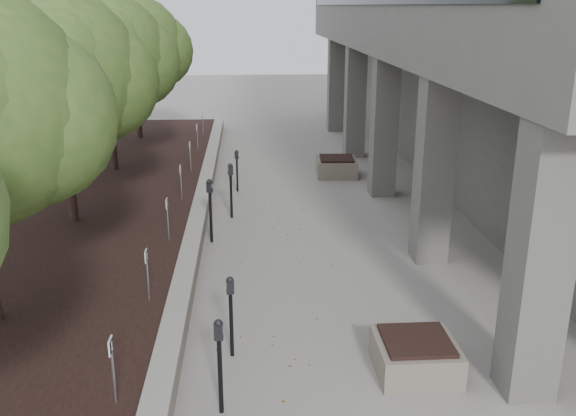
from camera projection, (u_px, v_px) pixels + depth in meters
name	position (u px, v px, depth m)	size (l,w,h in m)	color
retaining_wall	(201.00, 211.00, 16.32)	(0.39, 26.00, 0.50)	gray
planting_bed	(58.00, 215.00, 16.11)	(7.00, 26.00, 0.40)	black
crabapple_tree_3	(62.00, 109.00, 14.30)	(4.60, 4.00, 5.44)	#3E5F24
crabapple_tree_4	(108.00, 83.00, 19.04)	(4.60, 4.00, 5.44)	#3E5F24
crabapple_tree_5	(135.00, 67.00, 23.78)	(4.60, 4.00, 5.44)	#3E5F24
parking_sign_2	(113.00, 371.00, 8.03)	(0.04, 0.22, 0.96)	black
parking_sign_3	(148.00, 276.00, 10.88)	(0.04, 0.22, 0.96)	black
parking_sign_4	(168.00, 220.00, 13.73)	(0.04, 0.22, 0.96)	black
parking_sign_5	(181.00, 183.00, 16.57)	(0.04, 0.22, 0.96)	black
parking_sign_6	(190.00, 157.00, 19.42)	(0.04, 0.22, 0.96)	black
parking_sign_7	(197.00, 137.00, 22.26)	(0.04, 0.22, 0.96)	black
parking_sign_8	(203.00, 122.00, 25.11)	(0.04, 0.22, 0.96)	black
parking_meter_1	(220.00, 367.00, 8.41)	(0.14, 0.10, 1.44)	black
parking_meter_2	(231.00, 317.00, 9.82)	(0.14, 0.10, 1.39)	black
parking_meter_3	(211.00, 211.00, 14.61)	(0.15, 0.11, 1.56)	black
parking_meter_4	(231.00, 191.00, 16.32)	(0.15, 0.11, 1.49)	black
parking_meter_5	(237.00, 171.00, 18.69)	(0.13, 0.09, 1.29)	black
planter_front	(415.00, 355.00, 9.52)	(1.21, 1.21, 0.57)	gray
planter_back	(336.00, 166.00, 20.60)	(1.30, 1.30, 0.61)	gray
berry_scatter	(273.00, 281.00, 12.71)	(3.30, 14.10, 0.02)	maroon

